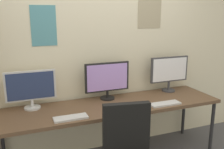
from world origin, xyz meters
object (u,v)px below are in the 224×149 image
at_px(keyboard_left, 71,118).
at_px(keyboard_right, 165,104).
at_px(computer_mouse, 108,111).
at_px(monitor_right, 169,71).
at_px(monitor_left, 31,88).
at_px(monitor_center, 107,79).
at_px(desk, 114,108).

distance_m(keyboard_left, keyboard_right, 1.12).
bearing_deg(computer_mouse, monitor_right, 22.00).
bearing_deg(keyboard_right, monitor_left, 163.15).
xyz_separation_m(monitor_center, monitor_right, (0.90, -0.00, 0.02)).
relative_size(monitor_right, keyboard_left, 1.64).
xyz_separation_m(desk, keyboard_right, (0.56, -0.23, 0.06)).
bearing_deg(desk, monitor_left, 166.73).
distance_m(monitor_left, computer_mouse, 0.89).
bearing_deg(monitor_right, monitor_left, -180.00).
height_order(keyboard_left, keyboard_right, same).
bearing_deg(monitor_left, keyboard_right, -16.85).
xyz_separation_m(monitor_right, keyboard_right, (-0.34, -0.44, -0.27)).
relative_size(monitor_left, keyboard_right, 1.47).
bearing_deg(keyboard_left, computer_mouse, 2.40).
xyz_separation_m(monitor_center, computer_mouse, (-0.15, -0.43, -0.24)).
bearing_deg(monitor_left, keyboard_left, -52.45).
bearing_deg(monitor_left, computer_mouse, -29.65).
xyz_separation_m(monitor_left, keyboard_left, (0.34, -0.44, -0.23)).
xyz_separation_m(monitor_center, keyboard_right, (0.56, -0.44, -0.25)).
bearing_deg(monitor_center, computer_mouse, -109.77).
bearing_deg(monitor_right, monitor_center, 180.00).
bearing_deg(monitor_center, monitor_right, -0.00).
bearing_deg(monitor_center, monitor_left, -180.00).
xyz_separation_m(desk, monitor_left, (-0.90, 0.21, 0.29)).
distance_m(desk, keyboard_right, 0.61).
bearing_deg(desk, computer_mouse, -125.67).
height_order(desk, monitor_right, monitor_right).
bearing_deg(keyboard_right, monitor_right, 52.45).
relative_size(monitor_right, keyboard_right, 1.52).
height_order(monitor_left, keyboard_left, monitor_left).
distance_m(monitor_center, computer_mouse, 0.51).
height_order(desk, keyboard_left, keyboard_left).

